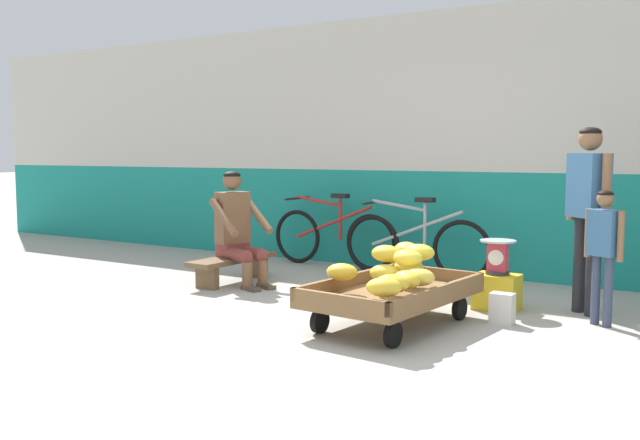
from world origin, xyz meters
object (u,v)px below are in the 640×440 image
(bicycle_near_left, at_px, (333,237))
(customer_adult, at_px, (588,199))
(weighing_scale, at_px, (498,256))
(customer_child, at_px, (604,242))
(bicycle_far_left, at_px, (415,244))
(banana_cart, at_px, (393,295))
(plastic_crate, at_px, (497,292))
(vendor_seated, at_px, (237,228))
(low_bench, at_px, (233,263))
(shopping_bag, at_px, (502,308))

(bicycle_near_left, xyz_separation_m, customer_adult, (3.00, -0.94, 0.60))
(weighing_scale, relative_size, customer_child, 0.29)
(weighing_scale, xyz_separation_m, bicycle_far_left, (-1.24, 1.06, -0.10))
(customer_adult, bearing_deg, banana_cart, -133.35)
(plastic_crate, distance_m, customer_child, 1.00)
(bicycle_far_left, bearing_deg, vendor_seated, -135.32)
(low_bench, distance_m, customer_child, 3.56)
(bicycle_near_left, distance_m, bicycle_far_left, 1.10)
(plastic_crate, bearing_deg, bicycle_near_left, 153.44)
(vendor_seated, bearing_deg, low_bench, 161.25)
(banana_cart, bearing_deg, customer_child, 32.99)
(bicycle_near_left, height_order, customer_adult, customer_adult)
(vendor_seated, relative_size, weighing_scale, 3.80)
(bicycle_near_left, relative_size, customer_child, 1.59)
(vendor_seated, distance_m, weighing_scale, 2.60)
(vendor_seated, height_order, customer_adult, customer_adult)
(bicycle_near_left, relative_size, bicycle_far_left, 1.00)
(banana_cart, height_order, shopping_bag, banana_cart)
(banana_cart, relative_size, bicycle_far_left, 0.91)
(plastic_crate, height_order, bicycle_near_left, bicycle_near_left)
(banana_cart, xyz_separation_m, plastic_crate, (0.49, 1.00, -0.09))
(bicycle_far_left, distance_m, customer_adult, 2.16)
(bicycle_near_left, height_order, bicycle_far_left, same)
(weighing_scale, distance_m, bicycle_near_left, 2.61)
(plastic_crate, xyz_separation_m, bicycle_near_left, (-2.34, 1.17, 0.20))
(weighing_scale, xyz_separation_m, bicycle_near_left, (-2.34, 1.17, -0.10))
(low_bench, bearing_deg, plastic_crate, 5.21)
(vendor_seated, bearing_deg, customer_adult, 8.70)
(customer_child, bearing_deg, vendor_seated, -177.50)
(low_bench, relative_size, bicycle_near_left, 0.67)
(plastic_crate, relative_size, bicycle_far_left, 0.22)
(low_bench, height_order, bicycle_far_left, bicycle_far_left)
(banana_cart, distance_m, shopping_bag, 0.87)
(weighing_scale, bearing_deg, shopping_bag, -67.23)
(customer_adult, relative_size, customer_child, 1.47)
(low_bench, height_order, weighing_scale, weighing_scale)
(banana_cart, height_order, vendor_seated, vendor_seated)
(bicycle_far_left, bearing_deg, low_bench, -137.66)
(plastic_crate, bearing_deg, banana_cart, -116.14)
(low_bench, xyz_separation_m, weighing_scale, (2.67, 0.24, 0.25))
(bicycle_far_left, height_order, customer_child, customer_child)
(vendor_seated, height_order, bicycle_far_left, vendor_seated)
(vendor_seated, relative_size, shopping_bag, 4.75)
(vendor_seated, relative_size, customer_child, 1.09)
(bicycle_near_left, bearing_deg, vendor_seated, -99.77)
(customer_adult, xyz_separation_m, customer_child, (0.19, -0.35, -0.31))
(weighing_scale, xyz_separation_m, customer_adult, (0.66, 0.23, 0.50))
(weighing_scale, height_order, bicycle_near_left, bicycle_near_left)
(plastic_crate, height_order, customer_child, customer_child)
(customer_child, relative_size, shopping_bag, 4.34)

